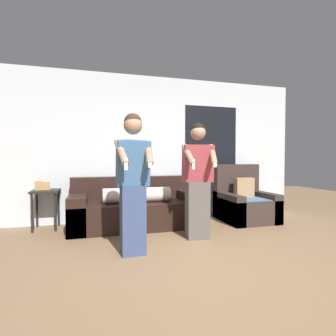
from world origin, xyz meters
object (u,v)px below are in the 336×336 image
couch (136,208)px  side_table (46,197)px  person_left (133,182)px  person_right (198,180)px  armchair (244,203)px

couch → side_table: 1.48m
side_table → person_left: (1.22, -1.51, 0.34)m
couch → person_right: 1.30m
side_table → couch: bearing=-8.3°
couch → person_right: bearing=-50.0°
armchair → person_left: size_ratio=0.62×
side_table → armchair: bearing=-4.8°
armchair → person_right: 1.60m
person_left → person_right: bearing=21.7°
couch → person_left: bearing=-99.8°
armchair → side_table: armchair is taller
person_left → person_right: size_ratio=1.01×
couch → person_right: size_ratio=1.29×
person_right → side_table: bearing=153.1°
armchair → side_table: bearing=175.2°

